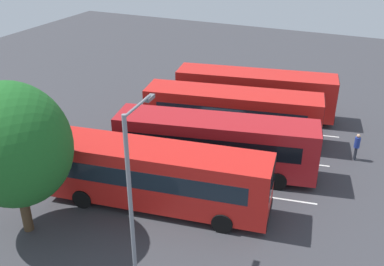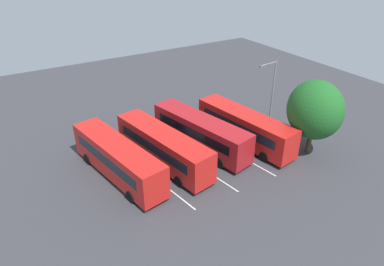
% 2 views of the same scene
% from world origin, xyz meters
% --- Properties ---
extents(ground_plane, '(66.27, 66.27, 0.00)m').
position_xyz_m(ground_plane, '(0.00, 0.00, 0.00)').
color(ground_plane, '#38383D').
extents(bus_far_left, '(11.11, 3.90, 3.16)m').
position_xyz_m(bus_far_left, '(-0.63, -6.27, 1.74)').
color(bus_far_left, red).
rests_on(bus_far_left, ground).
extents(bus_center_left, '(11.13, 4.57, 3.16)m').
position_xyz_m(bus_center_left, '(0.73, -2.07, 1.74)').
color(bus_center_left, '#AD191E').
rests_on(bus_center_left, ground).
extents(bus_center_right, '(11.12, 4.28, 3.16)m').
position_xyz_m(bus_center_right, '(0.20, 2.14, 1.74)').
color(bus_center_right, red).
rests_on(bus_center_right, ground).
extents(bus_far_right, '(11.12, 4.26, 3.16)m').
position_xyz_m(bus_far_right, '(0.47, 6.20, 1.74)').
color(bus_far_right, red).
rests_on(bus_far_right, ground).
extents(pedestrian, '(0.39, 0.39, 1.65)m').
position_xyz_m(pedestrian, '(7.71, 2.46, 0.97)').
color(pedestrian, '#232833').
rests_on(pedestrian, ground).
extents(street_lamp, '(0.36, 2.35, 7.10)m').
position_xyz_m(street_lamp, '(0.86, -10.76, 4.11)').
color(street_lamp, gray).
rests_on(street_lamp, ground).
extents(depot_tree, '(5.14, 4.63, 7.05)m').
position_xyz_m(depot_tree, '(-5.16, -10.30, 4.34)').
color(depot_tree, '#4C3823').
rests_on(depot_tree, ground).
extents(lane_stripe_outer_left, '(13.06, 2.21, 0.01)m').
position_xyz_m(lane_stripe_outer_left, '(0.00, -4.02, 0.00)').
color(lane_stripe_outer_left, silver).
rests_on(lane_stripe_outer_left, ground).
extents(lane_stripe_inner_left, '(13.06, 2.21, 0.01)m').
position_xyz_m(lane_stripe_inner_left, '(0.00, 0.00, 0.00)').
color(lane_stripe_inner_left, silver).
rests_on(lane_stripe_inner_left, ground).
extents(lane_stripe_inner_right, '(13.06, 2.21, 0.01)m').
position_xyz_m(lane_stripe_inner_right, '(0.00, 4.02, 0.00)').
color(lane_stripe_inner_right, silver).
rests_on(lane_stripe_inner_right, ground).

